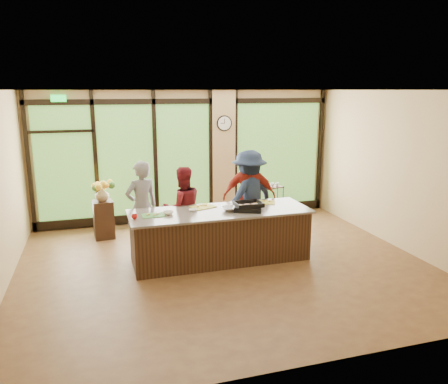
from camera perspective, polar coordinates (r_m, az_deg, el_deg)
floor at (r=7.76m, az=0.11°, el=-9.55°), size 7.00×7.00×0.00m
ceiling at (r=7.15m, az=0.12°, el=13.20°), size 7.00×7.00×0.00m
back_wall at (r=10.17m, az=-4.78°, el=4.68°), size 7.00×0.00×7.00m
right_wall at (r=8.95m, az=22.13°, el=2.57°), size 0.00×6.00×6.00m
window_wall at (r=10.18m, az=-3.82°, el=4.10°), size 6.90×0.12×3.00m
island_base at (r=7.87m, az=-0.52°, el=-5.79°), size 3.10×1.00×0.88m
countertop at (r=7.73m, az=-0.53°, el=-2.56°), size 3.20×1.10×0.04m
wall_clock at (r=10.17m, az=0.04°, el=8.97°), size 0.36×0.04×0.36m
cook_left at (r=8.29m, az=-10.68°, el=-1.91°), size 0.74×0.60×1.74m
cook_midleft at (r=8.32m, az=-5.43°, el=-2.15°), size 0.84×0.68×1.61m
cook_midright at (r=8.77m, az=3.33°, el=-0.64°), size 1.14×0.69×1.81m
cook_right at (r=8.74m, az=3.28°, el=-0.56°), size 1.36×1.07×1.85m
roasting_pan at (r=7.72m, az=3.20°, el=-2.12°), size 0.58×0.53×0.08m
mixing_bowl at (r=7.70m, az=0.84°, el=-2.20°), size 0.33×0.33×0.07m
cutting_board_left at (r=7.51m, az=-9.25°, el=-3.02°), size 0.38×0.29×0.01m
cutting_board_center at (r=7.95m, az=-2.77°, el=-1.94°), size 0.50×0.44×0.01m
cutting_board_right at (r=8.29m, az=5.31°, el=-1.34°), size 0.48×0.43×0.01m
prep_bowl_near at (r=7.54m, az=-7.29°, el=-2.72°), size 0.17×0.17×0.05m
prep_bowl_mid at (r=7.84m, az=3.31°, el=-2.07°), size 0.17×0.17×0.04m
prep_bowl_far at (r=7.69m, az=-4.09°, el=-2.39°), size 0.18×0.18×0.04m
red_ramekin at (r=7.36m, az=-11.61°, el=-3.18°), size 0.10×0.10×0.08m
flower_stand at (r=9.35m, az=-15.44°, el=-3.47°), size 0.43×0.43×0.79m
flower_vase at (r=9.22m, az=-15.64°, el=-0.26°), size 0.33×0.33×0.29m
bar_cart at (r=10.41m, az=5.93°, el=-0.70°), size 0.70×0.52×0.85m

